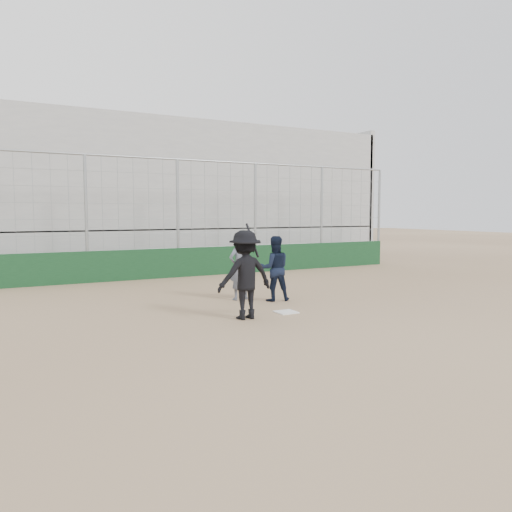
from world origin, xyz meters
name	(u,v)px	position (x,y,z in m)	size (l,w,h in m)	color
ground	(286,313)	(0.00, 0.00, 0.00)	(90.00, 90.00, 0.00)	brown
home_plate	(286,312)	(0.00, 0.00, 0.01)	(0.44, 0.44, 0.02)	white
backstop	(178,249)	(0.00, 7.00, 0.96)	(18.10, 0.25, 4.04)	#103419
bleachers	(138,196)	(0.00, 11.95, 2.92)	(20.25, 6.70, 6.98)	#9A9A9A
batter_at_plate	(245,275)	(-1.08, -0.12, 0.92)	(1.20, 0.78, 1.99)	black
catcher_crouched	(274,279)	(0.51, 1.37, 0.55)	(0.91, 0.79, 1.11)	black
umpire	(240,270)	(-0.17, 1.95, 0.75)	(0.61, 0.40, 1.50)	#525867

